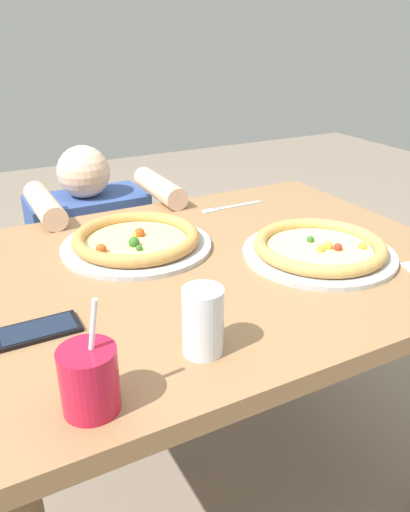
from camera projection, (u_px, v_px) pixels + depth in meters
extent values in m
plane|color=gray|center=(208.00, 487.00, 1.52)|extent=(8.00, 8.00, 0.00)
cube|color=#936D47|center=(209.00, 269.00, 1.21)|extent=(1.19, 0.90, 0.04)
cylinder|color=brown|center=(284.00, 291.00, 1.88)|extent=(0.07, 0.07, 0.71)
cylinder|color=#B7B7BC|center=(319.00, 254.00, 1.23)|extent=(0.37, 0.37, 0.01)
cylinder|color=#EFD68C|center=(319.00, 249.00, 1.22)|extent=(0.26, 0.26, 0.01)
torus|color=tan|center=(319.00, 246.00, 1.22)|extent=(0.32, 0.32, 0.03)
sphere|color=maroon|center=(338.00, 247.00, 1.20)|extent=(0.02, 0.02, 0.02)
sphere|color=gold|center=(321.00, 249.00, 1.20)|extent=(0.02, 0.02, 0.02)
sphere|color=gold|center=(362.00, 246.00, 1.21)|extent=(0.02, 0.02, 0.02)
sphere|color=#2D6623|center=(310.00, 240.00, 1.25)|extent=(0.02, 0.02, 0.02)
sphere|color=gold|center=(328.00, 246.00, 1.21)|extent=(0.02, 0.02, 0.02)
cylinder|color=#B7B7BC|center=(137.00, 245.00, 1.27)|extent=(0.38, 0.38, 0.01)
cylinder|color=#E5CC7F|center=(136.00, 241.00, 1.27)|extent=(0.25, 0.25, 0.01)
torus|color=#C68C47|center=(136.00, 237.00, 1.26)|extent=(0.32, 0.32, 0.03)
sphere|color=gold|center=(135.00, 235.00, 1.28)|extent=(0.02, 0.02, 0.02)
sphere|color=#BF4C19|center=(140.00, 233.00, 1.28)|extent=(0.03, 0.03, 0.03)
sphere|color=#2D6623|center=(139.00, 248.00, 1.20)|extent=(0.02, 0.02, 0.02)
sphere|color=#2D6623|center=(134.00, 242.00, 1.23)|extent=(0.03, 0.03, 0.03)
sphere|color=#BF4C19|center=(101.00, 249.00, 1.19)|extent=(0.03, 0.03, 0.03)
cylinder|color=red|center=(89.00, 380.00, 0.72)|extent=(0.09, 0.09, 0.10)
cylinder|color=white|center=(93.00, 329.00, 0.69)|extent=(0.02, 0.01, 0.09)
cylinder|color=silver|center=(203.00, 321.00, 0.85)|extent=(0.07, 0.07, 0.12)
cube|color=white|center=(204.00, 306.00, 0.83)|extent=(0.03, 0.03, 0.03)
cube|color=white|center=(202.00, 301.00, 0.84)|extent=(0.04, 0.04, 0.03)
cube|color=silver|center=(238.00, 206.00, 1.56)|extent=(0.16, 0.01, 0.00)
cube|color=silver|center=(210.00, 211.00, 1.52)|extent=(0.04, 0.02, 0.00)
cube|color=black|center=(38.00, 331.00, 0.92)|extent=(0.15, 0.07, 0.01)
cube|color=#192338|center=(38.00, 328.00, 0.92)|extent=(0.13, 0.06, 0.00)
cylinder|color=#333847|center=(99.00, 318.00, 1.96)|extent=(0.32, 0.32, 0.45)
cube|color=#334C8C|center=(90.00, 232.00, 1.81)|extent=(0.40, 0.22, 0.27)
sphere|color=beige|center=(84.00, 172.00, 1.72)|extent=(0.18, 0.18, 0.18)
cylinder|color=beige|center=(45.00, 205.00, 1.47)|extent=(0.07, 0.28, 0.07)
cylinder|color=beige|center=(159.00, 188.00, 1.62)|extent=(0.07, 0.28, 0.07)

